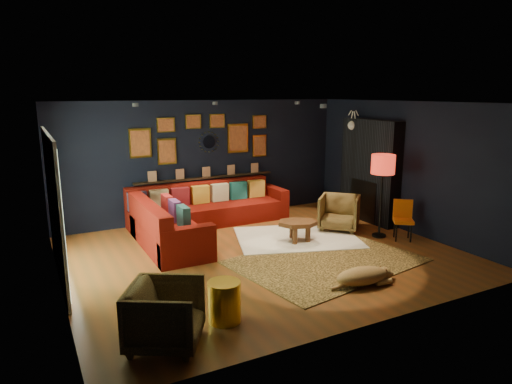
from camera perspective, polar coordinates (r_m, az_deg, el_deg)
name	(u,v)px	position (r m, az deg, el deg)	size (l,w,h in m)	color
floor	(263,255)	(8.01, 0.93, -7.83)	(6.50, 6.50, 0.00)	brown
room_walls	(264,164)	(7.61, 0.98, 3.50)	(6.50, 6.50, 6.50)	black
sectional	(194,216)	(9.26, -7.75, -3.05)	(3.41, 2.69, 0.86)	#690D0B
ledge	(206,178)	(10.13, -6.25, 1.80)	(3.20, 0.12, 0.04)	black
gallery_wall	(204,137)	(10.03, -6.52, 6.81)	(3.15, 0.04, 1.02)	yellow
sunburst_mirror	(209,142)	(10.09, -5.91, 6.24)	(0.47, 0.16, 0.47)	silver
fireplace	(369,174)	(10.20, 13.99, 2.15)	(0.31, 1.60, 2.20)	black
deer_head	(358,125)	(10.48, 12.66, 8.17)	(0.50, 0.28, 0.45)	white
sliding_door	(54,207)	(7.42, -23.89, -1.70)	(0.06, 2.80, 2.20)	white
ceiling_spots	(243,104)	(8.23, -1.69, 10.93)	(3.30, 2.50, 0.06)	black
shag_rug	(297,238)	(8.89, 5.15, -5.71)	(2.28, 1.66, 0.03)	white
leopard_rug	(326,261)	(7.79, 8.77, -8.52)	(2.96, 2.12, 0.02)	tan
coffee_table	(298,225)	(8.59, 5.23, -4.12)	(0.91, 0.80, 0.38)	#57351B
pouf	(165,231)	(8.81, -11.26, -4.76)	(0.54, 0.54, 0.35)	maroon
armchair_left	(165,312)	(5.29, -11.25, -14.49)	(0.77, 0.72, 0.80)	tan
armchair_right	(339,211)	(9.47, 10.36, -2.34)	(0.77, 0.72, 0.79)	tan
gold_stool	(224,301)	(5.76, -3.99, -13.50)	(0.41, 0.41, 0.51)	yellow
orange_chair	(403,217)	(9.16, 17.90, -2.94)	(0.50, 0.50, 0.76)	black
floor_lamp	(383,168)	(8.99, 15.59, 2.90)	(0.45, 0.45, 1.61)	black
dog	(362,273)	(6.91, 13.15, -9.81)	(1.14, 0.56, 0.36)	tan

